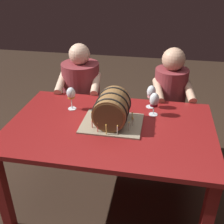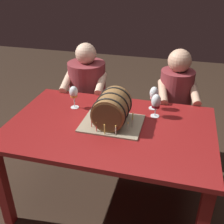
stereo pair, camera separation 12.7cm
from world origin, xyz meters
name	(u,v)px [view 1 (the left image)]	position (x,y,z in m)	size (l,w,h in m)	color
ground_plane	(110,199)	(0.00, 0.00, 0.00)	(8.00, 8.00, 0.00)	#332319
dining_table	(110,137)	(0.00, 0.00, 0.64)	(1.49, 0.96, 0.74)	maroon
barrel_cake	(112,110)	(0.01, 0.02, 0.85)	(0.44, 0.35, 0.25)	gray
wine_glass_rose	(151,93)	(0.27, 0.35, 0.86)	(0.07, 0.07, 0.19)	white
wine_glass_amber	(71,94)	(-0.35, 0.20, 0.87)	(0.07, 0.07, 0.19)	white
wine_glass_red	(154,101)	(0.30, 0.22, 0.86)	(0.07, 0.07, 0.18)	white
person_seated_left	(82,102)	(-0.43, 0.73, 0.53)	(0.43, 0.51, 1.12)	#4C1B1E
person_seated_right	(168,112)	(0.43, 0.72, 0.50)	(0.40, 0.49, 1.13)	#4C1B1E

